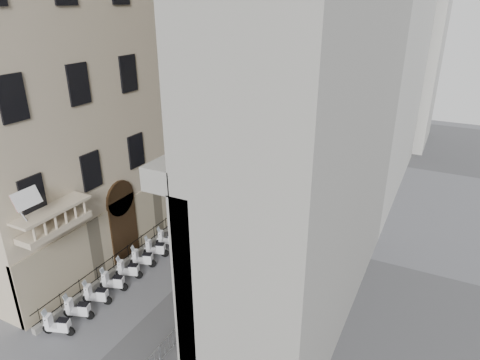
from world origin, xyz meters
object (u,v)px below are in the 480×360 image
Objects in this scene: scooter_0 at (60,334)px; street_lamp at (193,155)px; pedestrian_b at (301,169)px; info_kiosk at (204,203)px; security_tent at (203,185)px; pedestrian_a at (282,181)px.

scooter_0 is 15.07m from street_lamp.
info_kiosk is at bearing 86.88° from pedestrian_b.
info_kiosk reaches higher than scooter_0.
street_lamp reaches higher than scooter_0.
security_tent is 1.75× the size of info_kiosk.
info_kiosk is (0.21, -0.38, -1.40)m from security_tent.
street_lamp is 4.57× the size of pedestrian_a.
pedestrian_b is at bearing -27.89° from scooter_0.
security_tent is (-0.45, 15.35, 2.44)m from scooter_0.
info_kiosk is (-0.24, 14.96, 1.04)m from scooter_0.
pedestrian_b is at bearing 76.91° from info_kiosk.
street_lamp is at bearing -89.33° from security_tent.
street_lamp is 5.55× the size of pedestrian_b.
street_lamp is at bearing 52.73° from pedestrian_a.
scooter_0 is 0.92× the size of pedestrian_b.
pedestrian_a is at bearing 101.76° from pedestrian_b.
pedestrian_a reaches higher than scooter_0.
security_tent reaches higher than info_kiosk.
pedestrian_a is 4.12m from pedestrian_b.
security_tent is at bearing -17.40° from scooter_0.
info_kiosk is 1.04× the size of pedestrian_a.
street_lamp is at bearing 87.52° from pedestrian_b.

